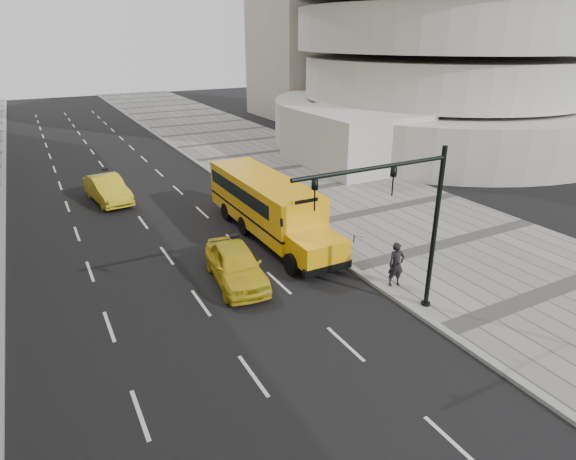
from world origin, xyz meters
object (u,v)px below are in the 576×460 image
taxi_near (236,264)px  pedestrian (396,264)px  traffic_signal (407,216)px  taxi_far (108,189)px  school_bus (266,202)px

taxi_near → pedestrian: (5.62, -3.69, 0.28)m
pedestrian → traffic_signal: bearing=-112.6°
taxi_far → pedestrian: pedestrian is taller
school_bus → taxi_far: 11.49m
school_bus → taxi_far: bearing=124.8°
traffic_signal → school_bus: bearing=94.0°
taxi_far → pedestrian: size_ratio=2.61×
pedestrian → traffic_signal: (-1.38, -1.82, 2.99)m
school_bus → taxi_far: (-6.54, 9.40, -0.94)m
pedestrian → school_bus: bearing=119.1°
traffic_signal → taxi_far: bearing=110.6°
taxi_near → taxi_far: 14.08m
traffic_signal → taxi_near: bearing=127.6°
school_bus → traffic_signal: traffic_signal is taller
taxi_near → pedestrian: pedestrian is taller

